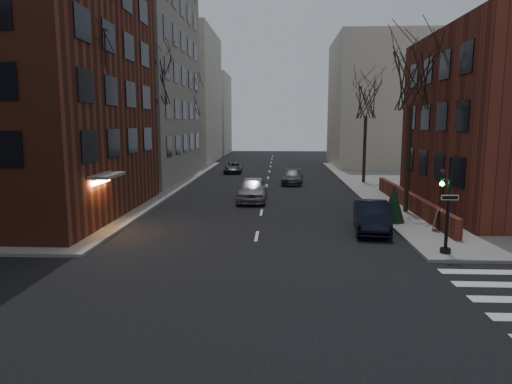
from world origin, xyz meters
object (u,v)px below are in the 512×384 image
traffic_signal (446,211)px  car_lane_gray (292,177)px  streetlamp_far (197,134)px  car_lane_far (233,168)px  sandwich_board (439,220)px  evergreen_shrub (394,203)px  tree_left_b (152,78)px  parked_sedan (371,216)px  tree_right_b (366,99)px  tree_left_a (88,65)px  streetlamp_near (147,141)px  tree_right_a (412,79)px  tree_left_c (188,99)px  car_lane_silver (252,189)px

traffic_signal → car_lane_gray: bearing=104.1°
streetlamp_far → car_lane_far: size_ratio=1.50×
sandwich_board → evergreen_shrub: (-1.83, 1.83, 0.50)m
tree_left_b → parked_sedan: (14.60, -12.66, -8.14)m
tree_right_b → tree_left_a: bearing=-134.4°
streetlamp_near → tree_left_a: bearing=-94.3°
tree_left_b → tree_right_a: 19.35m
tree_left_c → streetlamp_far: tree_left_c is taller
tree_left_c → streetlamp_near: 18.40m
sandwich_board → evergreen_shrub: evergreen_shrub is taller
parked_sedan → evergreen_shrub: 2.24m
tree_left_b → tree_right_b: (17.60, 6.00, -1.33)m
tree_left_b → tree_left_c: tree_left_b is taller
parked_sedan → tree_left_a: bearing=-176.0°
tree_right_a → parked_sedan: tree_right_a is taller
tree_left_b → streetlamp_near: bearing=-81.5°
tree_left_a → tree_left_c: (0.00, 26.00, -0.44)m
car_lane_far → sandwich_board: size_ratio=4.08×
tree_left_a → car_lane_gray: (11.10, 17.38, -7.82)m
parked_sedan → car_lane_silver: size_ratio=0.93×
streetlamp_near → streetlamp_far: (0.00, 20.00, 0.00)m
streetlamp_near → tree_left_c: bearing=91.9°
car_lane_silver → tree_left_a: bearing=-134.6°
tree_left_b → streetlamp_far: size_ratio=1.72×
tree_right_b → car_lane_gray: (-6.50, -0.62, -6.94)m
tree_right_a → car_lane_far: size_ratio=2.32×
car_lane_gray → tree_right_a: bearing=-59.4°
tree_right_b → sandwich_board: (0.33, -18.87, -6.92)m
car_lane_silver → car_lane_gray: size_ratio=1.12×
traffic_signal → streetlamp_far: 36.81m
tree_left_a → evergreen_shrub: tree_left_a is taller
tree_left_b → parked_sedan: size_ratio=2.31×
tree_left_b → car_lane_gray: 14.85m
tree_right_b → car_lane_silver: (-9.60, -9.94, -6.73)m
car_lane_far → evergreen_shrub: size_ratio=2.06×
tree_right_a → sandwich_board: size_ratio=9.48×
tree_right_a → car_lane_silver: size_ratio=1.94×
streetlamp_far → parked_sedan: size_ratio=1.34×
car_lane_far → evergreen_shrub: evergreen_shrub is taller
tree_left_c → car_lane_gray: bearing=-37.8°
tree_left_a → streetlamp_near: tree_left_a is taller
streetlamp_near → evergreen_shrub: bearing=-24.4°
tree_left_c → car_lane_gray: size_ratio=2.18×
sandwich_board → tree_left_c: bearing=147.6°
evergreen_shrub → tree_left_b: bearing=145.6°
tree_right_b → parked_sedan: size_ratio=1.96×
tree_left_b → car_lane_silver: bearing=-26.2°
car_lane_silver → sandwich_board: bearing=-41.8°
traffic_signal → tree_right_a: size_ratio=0.41×
tree_right_a → car_lane_far: bearing=119.7°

